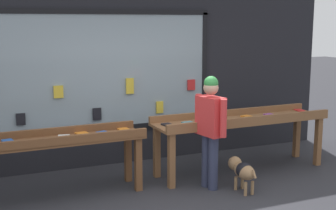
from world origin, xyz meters
The scene contains 5 objects.
shopfront_facade centered at (-0.09, 2.39, 1.62)m, with size 7.67×0.29×3.26m.
display_table_left centered at (-1.56, 1.16, 0.73)m, with size 2.86×0.64×0.90m.
display_table_right centered at (1.55, 1.15, 0.76)m, with size 2.86×0.74×0.94m.
person_browsing centered at (0.74, 0.66, 0.93)m, with size 0.29×0.64×1.61m.
small_dog centered at (1.10, 0.36, 0.31)m, with size 0.23×0.64×0.45m.
Camera 1 is at (-2.31, -4.96, 2.34)m, focal length 50.00 mm.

